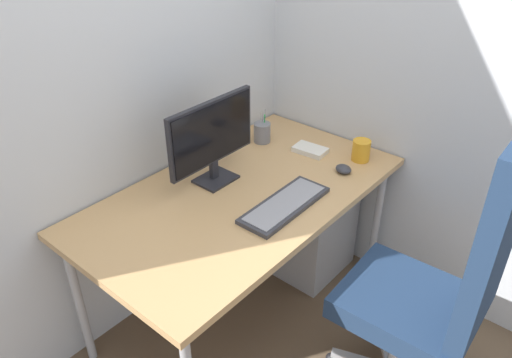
# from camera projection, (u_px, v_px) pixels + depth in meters

# --- Properties ---
(ground_plane) EXTENTS (8.00, 8.00, 0.00)m
(ground_plane) POSITION_uv_depth(u_px,v_px,m) (244.00, 310.00, 2.59)
(ground_plane) COLOR brown
(wall_back) EXTENTS (2.89, 0.04, 2.80)m
(wall_back) POSITION_uv_depth(u_px,v_px,m) (161.00, 25.00, 2.10)
(wall_back) COLOR silver
(wall_back) RESTS_ON ground_plane
(wall_side_right) EXTENTS (0.04, 2.23, 2.80)m
(wall_side_right) POSITION_uv_depth(u_px,v_px,m) (386.00, 15.00, 2.25)
(wall_side_right) COLOR silver
(wall_side_right) RESTS_ON ground_plane
(desk) EXTENTS (1.50, 0.83, 0.74)m
(desk) POSITION_uv_depth(u_px,v_px,m) (242.00, 201.00, 2.23)
(desk) COLOR tan
(desk) RESTS_ON ground_plane
(office_chair) EXTENTS (0.54, 0.56, 1.30)m
(office_chair) POSITION_uv_depth(u_px,v_px,m) (443.00, 281.00, 1.83)
(office_chair) COLOR black
(office_chair) RESTS_ON ground_plane
(filing_cabinet) EXTENTS (0.41, 0.55, 0.65)m
(filing_cabinet) POSITION_uv_depth(u_px,v_px,m) (298.00, 213.00, 2.77)
(filing_cabinet) COLOR #9EA0A5
(filing_cabinet) RESTS_ON ground_plane
(monitor) EXTENTS (0.49, 0.14, 0.39)m
(monitor) POSITION_uv_depth(u_px,v_px,m) (212.00, 136.00, 2.17)
(monitor) COLOR black
(monitor) RESTS_ON desk
(keyboard) EXTENTS (0.45, 0.17, 0.02)m
(keyboard) POSITION_uv_depth(u_px,v_px,m) (285.00, 205.00, 2.09)
(keyboard) COLOR #333338
(keyboard) RESTS_ON desk
(mouse) EXTENTS (0.09, 0.10, 0.04)m
(mouse) POSITION_uv_depth(u_px,v_px,m) (343.00, 169.00, 2.33)
(mouse) COLOR #333338
(mouse) RESTS_ON desk
(pen_holder) EXTENTS (0.09, 0.09, 0.18)m
(pen_holder) POSITION_uv_depth(u_px,v_px,m) (262.00, 132.00, 2.59)
(pen_holder) COLOR slate
(pen_holder) RESTS_ON desk
(notebook) EXTENTS (0.12, 0.17, 0.03)m
(notebook) POSITION_uv_depth(u_px,v_px,m) (310.00, 150.00, 2.51)
(notebook) COLOR silver
(notebook) RESTS_ON desk
(coffee_mug) EXTENTS (0.12, 0.09, 0.11)m
(coffee_mug) POSITION_uv_depth(u_px,v_px,m) (361.00, 150.00, 2.42)
(coffee_mug) COLOR orange
(coffee_mug) RESTS_ON desk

